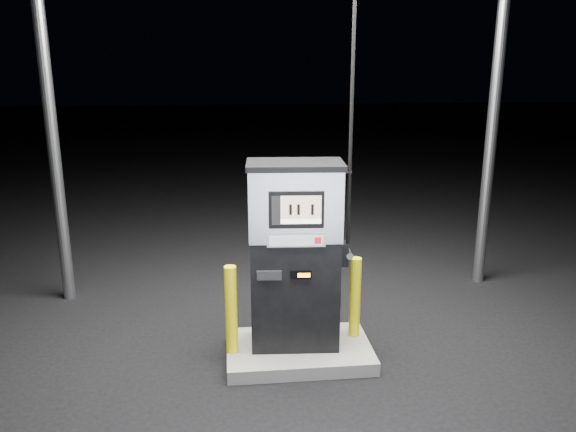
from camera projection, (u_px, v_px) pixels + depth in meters
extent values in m
plane|color=black|center=(299.00, 357.00, 6.30)|extent=(80.00, 80.00, 0.00)
cube|color=slate|center=(299.00, 351.00, 6.28)|extent=(1.60, 1.00, 0.15)
cylinder|color=gray|center=(52.00, 138.00, 7.31)|extent=(0.16, 0.16, 4.50)
cylinder|color=gray|center=(492.00, 132.00, 7.94)|extent=(0.16, 0.16, 4.50)
cube|color=black|center=(295.00, 291.00, 6.17)|extent=(0.98, 0.61, 1.25)
cube|color=silver|center=(295.00, 203.00, 5.91)|extent=(1.00, 0.63, 0.75)
cube|color=black|center=(295.00, 165.00, 5.80)|extent=(1.05, 0.68, 0.06)
cube|color=black|center=(296.00, 210.00, 5.63)|extent=(0.56, 0.07, 0.38)
cube|color=tan|center=(301.00, 207.00, 5.61)|extent=(0.41, 0.03, 0.24)
cube|color=white|center=(301.00, 221.00, 5.64)|extent=(0.41, 0.03, 0.05)
cube|color=silver|center=(296.00, 240.00, 5.71)|extent=(0.60, 0.07, 0.14)
cube|color=#A2A5AA|center=(296.00, 241.00, 5.70)|extent=(0.55, 0.04, 0.10)
cube|color=#AA0B18|center=(318.00, 241.00, 5.70)|extent=(0.07, 0.01, 0.07)
cube|color=black|center=(301.00, 275.00, 5.82)|extent=(0.22, 0.04, 0.09)
cube|color=orange|center=(304.00, 275.00, 5.81)|extent=(0.13, 0.01, 0.04)
cube|color=black|center=(269.00, 275.00, 5.80)|extent=(0.26, 0.04, 0.10)
cube|color=black|center=(343.00, 253.00, 6.08)|extent=(0.11, 0.19, 0.25)
cylinder|color=gray|center=(348.00, 253.00, 6.08)|extent=(0.08, 0.22, 0.07)
cylinder|color=black|center=(352.00, 97.00, 5.59)|extent=(0.04, 0.04, 3.09)
cylinder|color=#FFF00E|center=(231.00, 310.00, 6.00)|extent=(0.16, 0.16, 0.99)
cylinder|color=#FFF00E|center=(355.00, 297.00, 6.37)|extent=(0.16, 0.16, 0.94)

